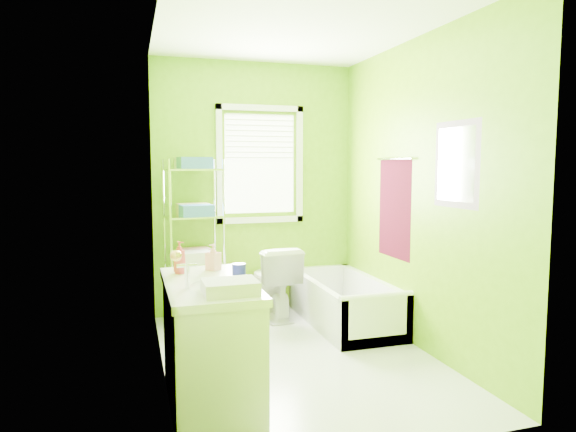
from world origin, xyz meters
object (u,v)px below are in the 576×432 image
object	(u,v)px
bathtub	(345,309)
vanity	(210,339)
wire_shelf_unit	(196,223)
toilet	(273,281)

from	to	relation	value
bathtub	vanity	size ratio (longest dim) A/B	1.35
bathtub	vanity	bearing A→B (deg)	-139.50
wire_shelf_unit	bathtub	bearing A→B (deg)	-19.85
toilet	vanity	distance (m)	1.93
bathtub	wire_shelf_unit	xyz separation A→B (m)	(-1.37, 0.49, 0.84)
bathtub	vanity	distance (m)	1.99
bathtub	wire_shelf_unit	distance (m)	1.68
toilet	vanity	world-z (taller)	vanity
bathtub	wire_shelf_unit	world-z (taller)	wire_shelf_unit
toilet	wire_shelf_unit	distance (m)	0.98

